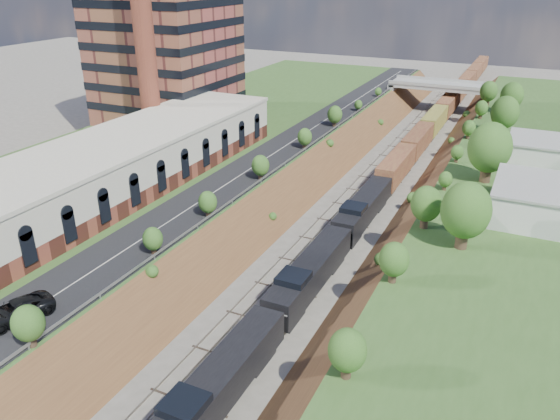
{
  "coord_description": "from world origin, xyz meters",
  "views": [
    {
      "loc": [
        21.68,
        -15.79,
        32.94
      ],
      "look_at": [
        -4.07,
        38.63,
        6.0
      ],
      "focal_mm": 35.0,
      "sensor_mm": 36.0,
      "label": 1
    }
  ],
  "objects": [
    {
      "name": "platform_left",
      "position": [
        -33.0,
        60.0,
        2.5
      ],
      "size": [
        44.0,
        180.0,
        5.0
      ],
      "primitive_type": "cube",
      "color": "#385924",
      "rests_on": "ground"
    },
    {
      "name": "embankment_left",
      "position": [
        -11.0,
        60.0,
        0.0
      ],
      "size": [
        10.0,
        180.0,
        10.0
      ],
      "primitive_type": "cube",
      "rotation": [
        0.0,
        0.79,
        0.0
      ],
      "color": "brown",
      "rests_on": "ground"
    },
    {
      "name": "white_building_near",
      "position": [
        23.5,
        52.0,
        7.0
      ],
      "size": [
        9.0,
        12.0,
        4.0
      ],
      "primitive_type": "cube",
      "color": "silver",
      "rests_on": "platform_right"
    },
    {
      "name": "commercial_building",
      "position": [
        -28.0,
        38.0,
        8.51
      ],
      "size": [
        14.3,
        62.3,
        7.0
      ],
      "color": "brown",
      "rests_on": "platform_left"
    },
    {
      "name": "white_building_far",
      "position": [
        23.0,
        74.0,
        6.8
      ],
      "size": [
        8.0,
        10.0,
        3.6
      ],
      "primitive_type": "cube",
      "color": "silver",
      "rests_on": "platform_right"
    },
    {
      "name": "overpass",
      "position": [
        0.0,
        122.0,
        4.92
      ],
      "size": [
        24.5,
        8.3,
        7.4
      ],
      "color": "gray",
      "rests_on": "ground"
    },
    {
      "name": "tree_right_large",
      "position": [
        17.0,
        40.0,
        9.38
      ],
      "size": [
        5.25,
        5.25,
        7.61
      ],
      "color": "#473323",
      "rests_on": "platform_right"
    },
    {
      "name": "rail_left_track",
      "position": [
        -2.6,
        60.0,
        0.09
      ],
      "size": [
        1.58,
        180.0,
        0.18
      ],
      "primitive_type": "cube",
      "color": "gray",
      "rests_on": "ground"
    },
    {
      "name": "embankment_right",
      "position": [
        11.0,
        60.0,
        0.0
      ],
      "size": [
        10.0,
        180.0,
        10.0
      ],
      "primitive_type": "cube",
      "rotation": [
        0.0,
        0.79,
        0.0
      ],
      "color": "brown",
      "rests_on": "ground"
    },
    {
      "name": "road",
      "position": [
        -15.5,
        60.0,
        5.05
      ],
      "size": [
        8.0,
        180.0,
        0.1
      ],
      "primitive_type": "cube",
      "color": "black",
      "rests_on": "platform_left"
    },
    {
      "name": "rail_right_track",
      "position": [
        2.6,
        60.0,
        0.09
      ],
      "size": [
        1.58,
        180.0,
        0.18
      ],
      "primitive_type": "cube",
      "color": "gray",
      "rests_on": "ground"
    },
    {
      "name": "suv",
      "position": [
        -15.52,
        9.87,
        5.96
      ],
      "size": [
        4.8,
        6.81,
        1.73
      ],
      "primitive_type": "imported",
      "rotation": [
        0.0,
        0.0,
        -0.35
      ],
      "color": "black",
      "rests_on": "road"
    },
    {
      "name": "freight_train",
      "position": [
        2.6,
        101.07,
        2.63
      ],
      "size": [
        3.05,
        187.89,
        4.56
      ],
      "color": "black",
      "rests_on": "ground"
    },
    {
      "name": "guardrail",
      "position": [
        -11.4,
        59.8,
        5.55
      ],
      "size": [
        0.1,
        171.0,
        0.7
      ],
      "color": "#99999E",
      "rests_on": "platform_left"
    },
    {
      "name": "tree_left_crest",
      "position": [
        -11.8,
        20.0,
        7.04
      ],
      "size": [
        2.45,
        2.45,
        3.55
      ],
      "color": "#473323",
      "rests_on": "platform_left"
    },
    {
      "name": "smokestack",
      "position": [
        -36.0,
        56.0,
        25.0
      ],
      "size": [
        3.2,
        3.2,
        40.0
      ],
      "primitive_type": "cylinder",
      "color": "brown",
      "rests_on": "platform_left"
    }
  ]
}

